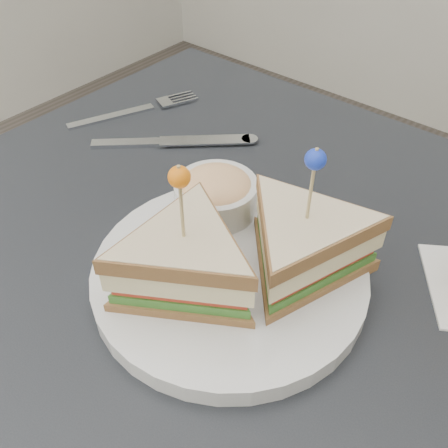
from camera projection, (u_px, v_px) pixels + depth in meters
table at (212, 304)px, 0.59m from camera, size 0.80×0.80×0.75m
plate_meal at (238, 251)px, 0.49m from camera, size 0.31×0.30×0.16m
cutlery_fork at (140, 109)px, 0.78m from camera, size 0.10×0.20×0.01m
cutlery_knife at (167, 142)px, 0.70m from camera, size 0.19×0.17×0.01m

